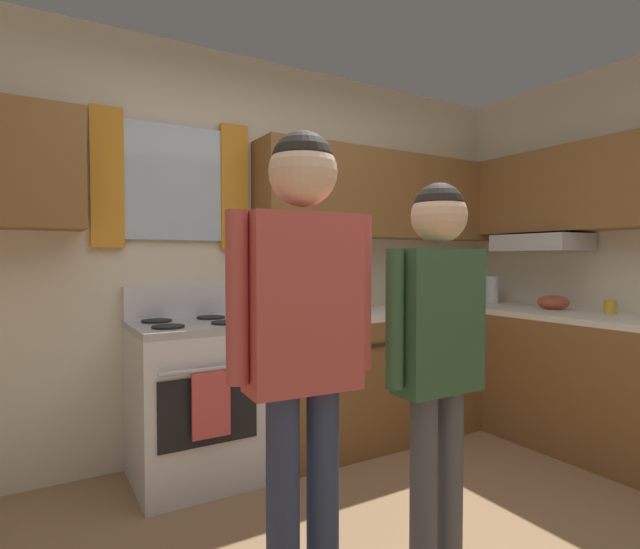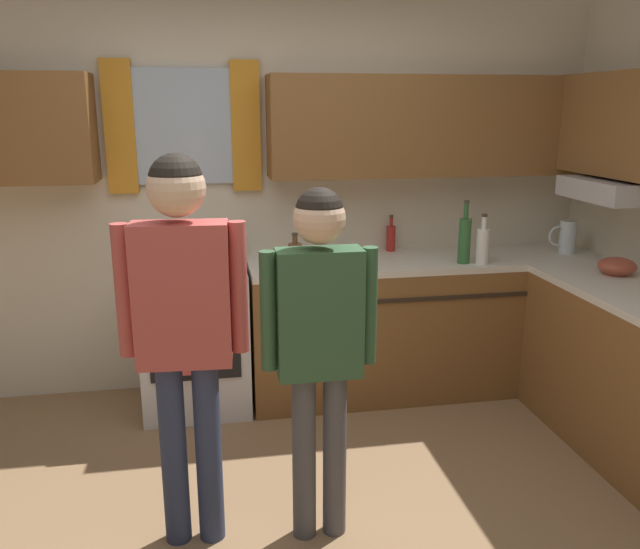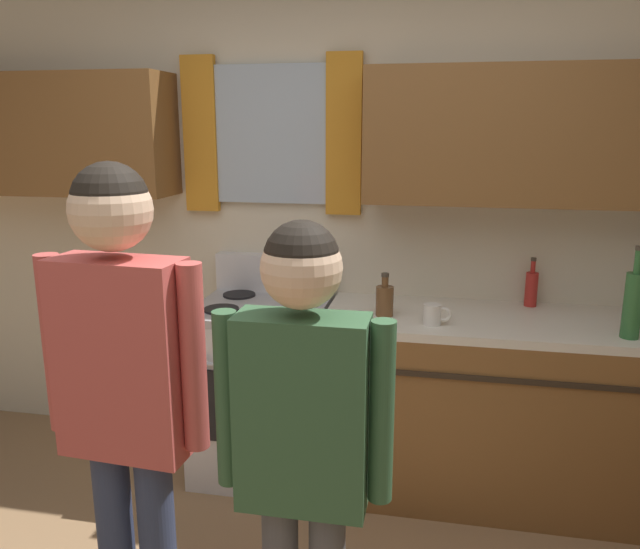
{
  "view_description": "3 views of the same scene",
  "coord_description": "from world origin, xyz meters",
  "px_view_note": "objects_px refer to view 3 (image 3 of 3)",
  "views": [
    {
      "loc": [
        -1.16,
        -1.22,
        1.27
      ],
      "look_at": [
        0.11,
        0.92,
        1.18
      ],
      "focal_mm": 27.54,
      "sensor_mm": 36.0,
      "label": 1
    },
    {
      "loc": [
        -0.28,
        -2.31,
        1.85
      ],
      "look_at": [
        0.24,
        0.55,
        1.08
      ],
      "focal_mm": 35.89,
      "sensor_mm": 36.0,
      "label": 2
    },
    {
      "loc": [
        0.51,
        -1.34,
        1.77
      ],
      "look_at": [
        0.08,
        0.79,
        1.25
      ],
      "focal_mm": 34.89,
      "sensor_mm": 36.0,
      "label": 3
    }
  ],
  "objects_px": {
    "stove_oven": "(263,384)",
    "bottle_wine_green": "(633,303)",
    "adult_left": "(124,378)",
    "bottle_squat_brown": "(385,300)",
    "bottle_sauce_red": "(531,288)",
    "mug_ceramic_white": "(433,314)",
    "adult_in_plaid": "(303,433)"
  },
  "relations": [
    {
      "from": "stove_oven",
      "to": "bottle_wine_green",
      "type": "distance_m",
      "value": 1.78
    },
    {
      "from": "stove_oven",
      "to": "adult_left",
      "type": "distance_m",
      "value": 1.47
    },
    {
      "from": "bottle_squat_brown",
      "to": "bottle_sauce_red",
      "type": "bearing_deg",
      "value": 23.39
    },
    {
      "from": "stove_oven",
      "to": "bottle_wine_green",
      "type": "height_order",
      "value": "bottle_wine_green"
    },
    {
      "from": "mug_ceramic_white",
      "to": "adult_left",
      "type": "bearing_deg",
      "value": -126.23
    },
    {
      "from": "bottle_sauce_red",
      "to": "stove_oven",
      "type": "bearing_deg",
      "value": -169.96
    },
    {
      "from": "stove_oven",
      "to": "bottle_squat_brown",
      "type": "relative_size",
      "value": 5.37
    },
    {
      "from": "adult_in_plaid",
      "to": "stove_oven",
      "type": "bearing_deg",
      "value": 110.74
    },
    {
      "from": "adult_left",
      "to": "bottle_sauce_red",
      "type": "bearing_deg",
      "value": 49.86
    },
    {
      "from": "stove_oven",
      "to": "mug_ceramic_white",
      "type": "height_order",
      "value": "stove_oven"
    },
    {
      "from": "bottle_sauce_red",
      "to": "adult_in_plaid",
      "type": "relative_size",
      "value": 0.16
    },
    {
      "from": "bottle_squat_brown",
      "to": "adult_in_plaid",
      "type": "xyz_separation_m",
      "value": [
        -0.09,
        -1.34,
        -0.0
      ]
    },
    {
      "from": "bottle_sauce_red",
      "to": "mug_ceramic_white",
      "type": "relative_size",
      "value": 1.95
    },
    {
      "from": "bottle_sauce_red",
      "to": "adult_in_plaid",
      "type": "distance_m",
      "value": 1.82
    },
    {
      "from": "stove_oven",
      "to": "mug_ceramic_white",
      "type": "xyz_separation_m",
      "value": [
        0.85,
        -0.17,
        0.48
      ]
    },
    {
      "from": "bottle_wine_green",
      "to": "mug_ceramic_white",
      "type": "bearing_deg",
      "value": 178.85
    },
    {
      "from": "bottle_sauce_red",
      "to": "adult_in_plaid",
      "type": "xyz_separation_m",
      "value": [
        -0.79,
        -1.65,
        -0.02
      ]
    },
    {
      "from": "bottle_wine_green",
      "to": "mug_ceramic_white",
      "type": "height_order",
      "value": "bottle_wine_green"
    },
    {
      "from": "stove_oven",
      "to": "bottle_wine_green",
      "type": "bearing_deg",
      "value": -6.25
    },
    {
      "from": "stove_oven",
      "to": "bottle_sauce_red",
      "type": "height_order",
      "value": "bottle_sauce_red"
    },
    {
      "from": "bottle_sauce_red",
      "to": "bottle_wine_green",
      "type": "bearing_deg",
      "value": -49.98
    },
    {
      "from": "stove_oven",
      "to": "adult_left",
      "type": "bearing_deg",
      "value": -90.49
    },
    {
      "from": "adult_left",
      "to": "adult_in_plaid",
      "type": "relative_size",
      "value": 1.09
    },
    {
      "from": "bottle_wine_green",
      "to": "mug_ceramic_white",
      "type": "distance_m",
      "value": 0.83
    },
    {
      "from": "bottle_wine_green",
      "to": "bottle_sauce_red",
      "type": "bearing_deg",
      "value": 130.02
    },
    {
      "from": "bottle_squat_brown",
      "to": "mug_ceramic_white",
      "type": "distance_m",
      "value": 0.25
    },
    {
      "from": "stove_oven",
      "to": "bottle_wine_green",
      "type": "xyz_separation_m",
      "value": [
        1.67,
        -0.18,
        0.58
      ]
    },
    {
      "from": "bottle_sauce_red",
      "to": "adult_in_plaid",
      "type": "height_order",
      "value": "adult_in_plaid"
    },
    {
      "from": "adult_left",
      "to": "adult_in_plaid",
      "type": "bearing_deg",
      "value": -6.59
    },
    {
      "from": "mug_ceramic_white",
      "to": "bottle_squat_brown",
      "type": "bearing_deg",
      "value": 156.53
    },
    {
      "from": "bottle_sauce_red",
      "to": "bottle_squat_brown",
      "type": "distance_m",
      "value": 0.76
    },
    {
      "from": "stove_oven",
      "to": "bottle_sauce_red",
      "type": "bearing_deg",
      "value": 10.04
    }
  ]
}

